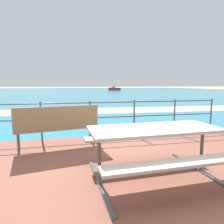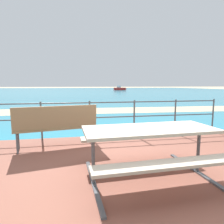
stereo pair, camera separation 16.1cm
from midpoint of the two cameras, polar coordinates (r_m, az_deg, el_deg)
The scene contains 8 objects.
ground_plane at distance 3.13m, azimuth 9.02°, elevation -19.42°, with size 240.00×240.00×0.00m, color tan.
patio_paving at distance 3.11m, azimuth 9.03°, elevation -18.92°, with size 6.40×5.20×0.06m, color brown.
sea_water at distance 42.62m, azimuth -11.15°, elevation 5.81°, with size 90.00×90.00×0.01m, color teal.
beach_strip at distance 10.95m, azimuth -6.92°, elevation 0.35°, with size 54.00×2.43×0.01m, color tan.
picnic_table at distance 2.95m, azimuth 10.56°, elevation -7.52°, with size 1.93×1.59×0.76m.
park_bench at distance 4.38m, azimuth -16.33°, elevation -3.23°, with size 1.75×0.71×0.93m.
railing_fence at distance 5.17m, azimuth -0.70°, elevation -0.61°, with size 5.94×0.04×0.96m.
boat_near at distance 50.39m, azimuth 0.64°, elevation 6.70°, with size 3.42×0.98×1.15m.
Camera 1 is at (-1.12, -2.56, 1.43)m, focal length 31.94 mm.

